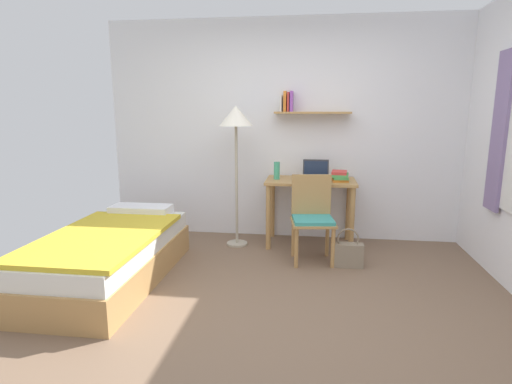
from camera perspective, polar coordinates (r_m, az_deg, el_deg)
name	(u,v)px	position (r m, az deg, el deg)	size (l,w,h in m)	color
ground_plane	(273,312)	(3.35, 2.31, -16.25)	(5.28, 5.28, 0.00)	brown
wall_back	(290,131)	(5.00, 4.71, 8.48)	(4.40, 0.27, 2.60)	white
bed	(110,256)	(4.04, -19.54, -8.31)	(0.93, 1.89, 0.54)	#B2844C
desk	(310,193)	(4.75, 7.54, -0.07)	(1.01, 0.57, 0.77)	#B2844C
desk_chair	(312,215)	(4.29, 7.82, -3.16)	(0.48, 0.46, 0.89)	#B2844C
standing_lamp	(236,124)	(4.61, -2.79, 9.37)	(0.38, 0.38, 1.60)	#B2A893
laptop	(316,175)	(4.72, 8.28, 2.37)	(0.30, 0.24, 0.22)	black
water_bottle	(277,171)	(4.72, 2.90, 2.99)	(0.07, 0.07, 0.20)	#42A87F
book_stack	(340,176)	(4.67, 11.53, 2.18)	(0.20, 0.26, 0.12)	orange
handbag	(347,254)	(4.27, 12.55, -8.36)	(0.31, 0.12, 0.40)	gray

